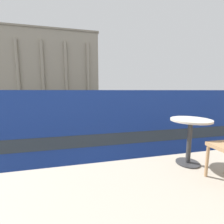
% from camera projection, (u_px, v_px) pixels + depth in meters
% --- Properties ---
extents(double_decker_bus, '(10.98, 2.71, 4.35)m').
position_uv_depth(double_decker_bus, '(125.00, 133.00, 6.88)').
color(double_decker_bus, black).
rests_on(double_decker_bus, ground_plane).
extents(cafe_dining_table, '(0.60, 0.60, 0.73)m').
position_uv_depth(cafe_dining_table, '(190.00, 131.00, 2.35)').
color(cafe_dining_table, '#2D2D30').
rests_on(cafe_dining_table, cafe_floor_slab).
extents(plaza_building_left, '(34.26, 11.64, 22.87)m').
position_uv_depth(plaza_building_left, '(46.00, 69.00, 49.99)').
color(plaza_building_left, '#A39984').
rests_on(plaza_building_left, ground_plane).
extents(traffic_light_near, '(0.42, 0.24, 3.48)m').
position_uv_depth(traffic_light_near, '(125.00, 111.00, 15.00)').
color(traffic_light_near, black).
rests_on(traffic_light_near, ground_plane).
extents(traffic_light_mid, '(0.42, 0.24, 3.98)m').
position_uv_depth(traffic_light_mid, '(117.00, 103.00, 20.64)').
color(traffic_light_mid, black).
rests_on(traffic_light_mid, ground_plane).
extents(traffic_light_far, '(0.42, 0.24, 3.62)m').
position_uv_depth(traffic_light_far, '(114.00, 101.00, 28.81)').
color(traffic_light_far, black).
rests_on(traffic_light_far, ground_plane).
extents(car_maroon, '(4.20, 1.93, 1.35)m').
position_uv_depth(car_maroon, '(97.00, 113.00, 24.58)').
color(car_maroon, black).
rests_on(car_maroon, ground_plane).
extents(car_black, '(4.20, 1.93, 1.35)m').
position_uv_depth(car_black, '(134.00, 110.00, 28.08)').
color(car_black, black).
rests_on(car_black, ground_plane).
extents(pedestrian_olive, '(0.32, 0.32, 1.67)m').
position_uv_depth(pedestrian_olive, '(110.00, 112.00, 23.87)').
color(pedestrian_olive, '#282B33').
rests_on(pedestrian_olive, ground_plane).
extents(pedestrian_blue, '(0.32, 0.32, 1.62)m').
position_uv_depth(pedestrian_blue, '(137.00, 113.00, 22.82)').
color(pedestrian_blue, '#282B33').
rests_on(pedestrian_blue, ground_plane).
extents(pedestrian_yellow, '(0.32, 0.32, 1.67)m').
position_uv_depth(pedestrian_yellow, '(43.00, 111.00, 24.35)').
color(pedestrian_yellow, '#282B33').
rests_on(pedestrian_yellow, ground_plane).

